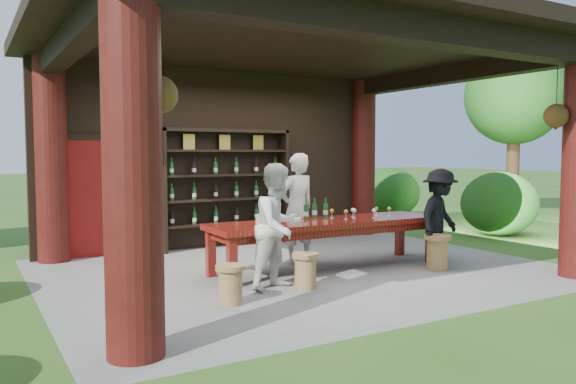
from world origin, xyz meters
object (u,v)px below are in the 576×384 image
stool_far_left (230,284)px  guest_man (440,217)px  guest_woman (279,226)px  stool_near_left (305,270)px  stool_near_right (437,252)px  wine_shelf (226,188)px  tasting_table (327,227)px  host (297,208)px  napkin_basket (267,219)px

stool_far_left → guest_man: (3.76, 0.42, 0.51)m
stool_far_left → guest_woman: bearing=24.6°
stool_near_left → stool_near_right: stool_near_right is taller
stool_near_right → stool_far_left: stool_near_right is taller
stool_near_left → wine_shelf: bearing=82.7°
tasting_table → guest_woman: 1.42m
guest_man → host: bearing=123.8°
wine_shelf → host: (0.34, -2.01, -0.23)m
stool_near_left → guest_woman: guest_woman is taller
wine_shelf → napkin_basket: size_ratio=9.62×
guest_man → napkin_basket: guest_man is taller
wine_shelf → napkin_basket: (-0.53, -2.61, -0.28)m
stool_near_left → guest_man: bearing=4.9°
wine_shelf → guest_woman: (-0.74, -3.32, -0.29)m
wine_shelf → guest_man: bearing=-56.8°
stool_near_right → napkin_basket: 2.64m
guest_man → napkin_basket: (-2.69, 0.69, 0.06)m
napkin_basket → guest_woman: bearing=-106.2°
wine_shelf → guest_man: 3.96m
stool_near_left → host: (0.79, 1.52, 0.63)m
tasting_table → stool_far_left: bearing=-152.7°
tasting_table → stool_near_left: 1.35m
stool_far_left → stool_near_right: bearing=3.2°
tasting_table → stool_near_right: tasting_table is taller
tasting_table → host: bearing=103.8°
tasting_table → guest_man: guest_man is taller
wine_shelf → napkin_basket: 2.68m
stool_near_left → stool_near_right: bearing=-0.0°
wine_shelf → stool_near_left: wine_shelf is taller
stool_near_left → guest_man: size_ratio=0.31×
guest_man → stool_near_left: bearing=164.1°
host → guest_woman: bearing=44.3°
guest_woman → napkin_basket: 0.74m
wine_shelf → stool_far_left: 4.14m
wine_shelf → stool_far_left: wine_shelf is taller
tasting_table → guest_woman: (-1.23, -0.68, 0.18)m
stool_near_left → guest_woman: (-0.29, 0.20, 0.57)m
guest_woman → napkin_basket: guest_woman is taller
tasting_table → guest_woman: size_ratio=2.29×
wine_shelf → host: size_ratio=1.42×
guest_man → tasting_table: bearing=137.5°
stool_far_left → guest_woman: (0.86, 0.40, 0.57)m
host → napkin_basket: size_ratio=6.76×
tasting_table → guest_woman: guest_woman is taller
wine_shelf → stool_near_right: size_ratio=4.75×
tasting_table → host: (-0.16, 0.63, 0.24)m
guest_man → stool_far_left: bearing=165.6°
stool_near_left → stool_far_left: (-1.15, -0.19, -0.00)m
tasting_table → guest_man: bearing=-21.7°
stool_near_left → stool_near_right: 2.34m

